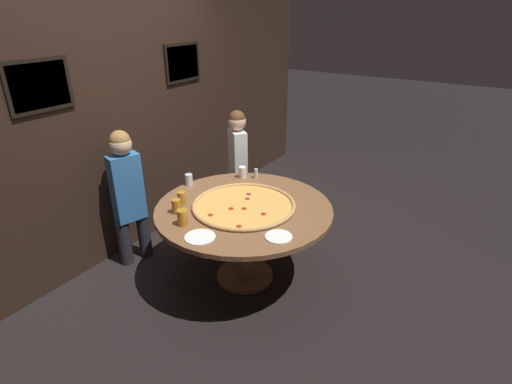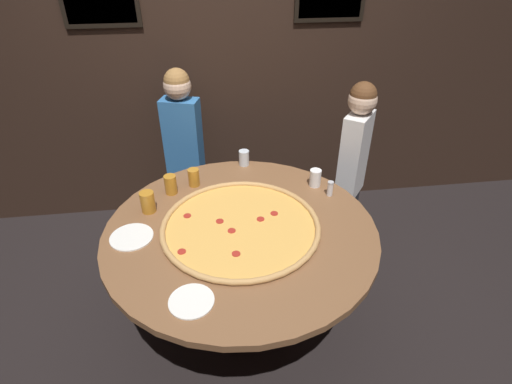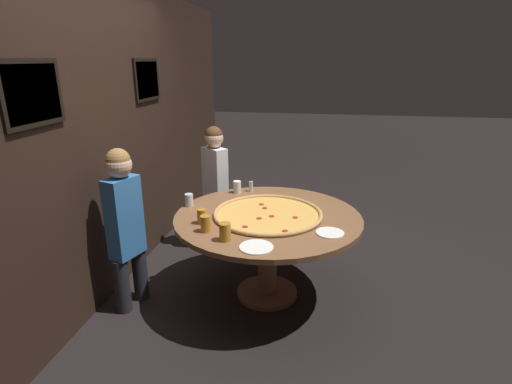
# 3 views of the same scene
# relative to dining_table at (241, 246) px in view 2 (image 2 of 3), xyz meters

# --- Properties ---
(ground_plane) EXTENTS (24.00, 24.00, 0.00)m
(ground_plane) POSITION_rel_dining_table_xyz_m (0.00, 0.00, -0.60)
(ground_plane) COLOR black
(back_wall) EXTENTS (6.40, 0.08, 2.60)m
(back_wall) POSITION_rel_dining_table_xyz_m (0.00, 1.36, 0.70)
(back_wall) COLOR black
(back_wall) RESTS_ON ground_plane
(dining_table) EXTENTS (1.52, 1.52, 0.74)m
(dining_table) POSITION_rel_dining_table_xyz_m (0.00, 0.00, 0.00)
(dining_table) COLOR brown
(dining_table) RESTS_ON ground_plane
(giant_pizza) EXTENTS (0.89, 0.89, 0.03)m
(giant_pizza) POSITION_rel_dining_table_xyz_m (-0.00, 0.00, 0.15)
(giant_pizza) COLOR #E5A84C
(giant_pizza) RESTS_ON dining_table
(drink_cup_by_shaker) EXTENTS (0.07, 0.07, 0.12)m
(drink_cup_by_shaker) POSITION_rel_dining_table_xyz_m (-0.25, 0.48, 0.20)
(drink_cup_by_shaker) COLOR #BC7A23
(drink_cup_by_shaker) RESTS_ON dining_table
(drink_cup_far_left) EXTENTS (0.07, 0.07, 0.11)m
(drink_cup_far_left) POSITION_rel_dining_table_xyz_m (0.09, 0.70, 0.19)
(drink_cup_far_left) COLOR silver
(drink_cup_far_left) RESTS_ON dining_table
(drink_cup_front_edge) EXTENTS (0.08, 0.08, 0.12)m
(drink_cup_front_edge) POSITION_rel_dining_table_xyz_m (-0.39, 0.40, 0.20)
(drink_cup_front_edge) COLOR #BC7A23
(drink_cup_front_edge) RESTS_ON dining_table
(drink_cup_near_left) EXTENTS (0.07, 0.07, 0.11)m
(drink_cup_near_left) POSITION_rel_dining_table_xyz_m (0.52, 0.37, 0.19)
(drink_cup_near_left) COLOR white
(drink_cup_near_left) RESTS_ON dining_table
(drink_cup_far_right) EXTENTS (0.08, 0.08, 0.13)m
(drink_cup_far_right) POSITION_rel_dining_table_xyz_m (-0.52, 0.23, 0.20)
(drink_cup_far_right) COLOR #BC7A23
(drink_cup_far_right) RESTS_ON dining_table
(white_plate_far_back) EXTENTS (0.23, 0.23, 0.01)m
(white_plate_far_back) POSITION_rel_dining_table_xyz_m (-0.59, -0.01, 0.14)
(white_plate_far_back) COLOR white
(white_plate_far_back) RESTS_ON dining_table
(white_plate_beside_cup) EXTENTS (0.21, 0.21, 0.01)m
(white_plate_beside_cup) POSITION_rel_dining_table_xyz_m (-0.27, -0.50, 0.14)
(white_plate_beside_cup) COLOR white
(white_plate_beside_cup) RESTS_ON dining_table
(condiment_shaker) EXTENTS (0.04, 0.04, 0.10)m
(condiment_shaker) POSITION_rel_dining_table_xyz_m (0.58, 0.25, 0.19)
(condiment_shaker) COLOR silver
(condiment_shaker) RESTS_ON dining_table
(diner_centre_back) EXTENTS (0.29, 0.33, 1.30)m
(diner_centre_back) POSITION_rel_dining_table_xyz_m (0.89, 0.69, 0.14)
(diner_centre_back) COLOR #232328
(diner_centre_back) RESTS_ON ground_plane
(diner_side_right) EXTENTS (0.35, 0.22, 1.32)m
(diner_side_right) POSITION_rel_dining_table_xyz_m (-0.33, 1.08, 0.15)
(diner_side_right) COLOR #232328
(diner_side_right) RESTS_ON ground_plane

